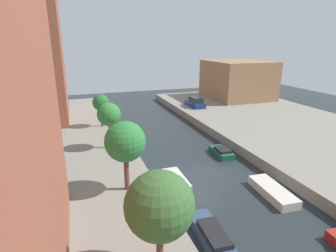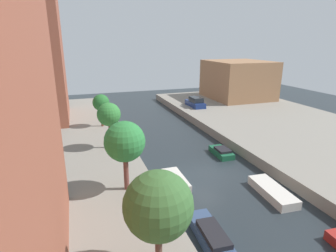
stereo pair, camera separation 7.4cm
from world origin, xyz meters
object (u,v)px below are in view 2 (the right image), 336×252
at_px(moored_boat_left_2, 211,237).
at_px(moored_boat_right_2, 272,192).
at_px(street_tree_3, 109,115).
at_px(street_tree_4, 101,103).
at_px(moored_boat_left_3, 176,180).
at_px(street_tree_1, 158,206).
at_px(moored_boat_right_3, 222,152).
at_px(street_tree_2, 125,142).
at_px(apartment_tower_far, 15,26).
at_px(parked_car, 195,103).
at_px(low_block_right, 238,80).

distance_m(moored_boat_left_2, moored_boat_right_2, 7.23).
bearing_deg(street_tree_3, moored_boat_right_2, -47.07).
relative_size(street_tree_4, moored_boat_left_3, 1.10).
height_order(street_tree_1, street_tree_3, street_tree_1).
bearing_deg(moored_boat_right_2, moored_boat_right_3, 88.53).
bearing_deg(moored_boat_left_3, street_tree_2, -162.98).
distance_m(street_tree_3, moored_boat_left_2, 15.02).
relative_size(apartment_tower_far, moored_boat_left_3, 6.58).
height_order(street_tree_4, parked_car, street_tree_4).
bearing_deg(apartment_tower_far, moored_boat_left_3, -57.66).
distance_m(apartment_tower_far, street_tree_1, 31.82).
bearing_deg(moored_boat_right_2, street_tree_1, -154.20).
height_order(low_block_right, moored_boat_right_2, low_block_right).
xyz_separation_m(street_tree_1, parked_car, (15.08, 29.45, -2.75)).
bearing_deg(moored_boat_left_2, street_tree_4, 99.71).
bearing_deg(moored_boat_right_2, parked_car, 78.87).
bearing_deg(low_block_right, moored_boat_left_2, -124.26).
xyz_separation_m(parked_car, moored_boat_right_3, (-4.62, -16.62, -1.30)).
height_order(apartment_tower_far, street_tree_2, apartment_tower_far).
height_order(street_tree_2, moored_boat_right_3, street_tree_2).
bearing_deg(moored_boat_left_2, apartment_tower_far, 114.52).
relative_size(street_tree_2, street_tree_3, 1.11).
relative_size(parked_car, moored_boat_right_3, 1.42).
height_order(street_tree_3, parked_car, street_tree_3).
xyz_separation_m(street_tree_2, parked_car, (15.08, 21.77, -2.86)).
relative_size(apartment_tower_far, moored_boat_right_3, 7.52).
distance_m(moored_boat_left_2, moored_boat_left_3, 6.99).
height_order(parked_car, moored_boat_right_2, parked_car).
xyz_separation_m(low_block_right, moored_boat_right_3, (-14.69, -20.65, -3.96)).
bearing_deg(moored_boat_right_3, low_block_right, 54.57).
distance_m(street_tree_4, moored_boat_right_2, 21.47).
distance_m(apartment_tower_far, moored_boat_left_2, 32.59).
xyz_separation_m(parked_car, moored_boat_left_3, (-10.95, -20.51, -1.34)).
xyz_separation_m(apartment_tower_far, moored_boat_right_3, (19.31, -16.60, -12.31)).
relative_size(street_tree_1, street_tree_3, 1.10).
bearing_deg(moored_boat_left_3, low_block_right, 49.41).
xyz_separation_m(low_block_right, parked_car, (-10.07, -4.03, -2.66)).
relative_size(street_tree_2, moored_boat_right_2, 1.12).
distance_m(street_tree_2, moored_boat_left_2, 7.94).
distance_m(low_block_right, moored_boat_left_3, 32.57).
bearing_deg(moored_boat_right_2, apartment_tower_far, 127.98).
xyz_separation_m(street_tree_3, moored_boat_left_2, (3.68, -14.03, -3.91)).
bearing_deg(moored_boat_left_3, street_tree_4, 105.83).
relative_size(street_tree_1, moored_boat_right_3, 1.58).
xyz_separation_m(apartment_tower_far, parked_car, (23.93, 0.02, -11.01)).
xyz_separation_m(low_block_right, moored_boat_left_3, (-21.03, -24.54, -4.01)).
bearing_deg(street_tree_1, moored_boat_left_2, 28.04).
height_order(street_tree_1, moored_boat_left_3, street_tree_1).
bearing_deg(moored_boat_left_2, moored_boat_left_3, 86.36).
xyz_separation_m(low_block_right, moored_boat_right_2, (-14.89, -28.52, -3.98)).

